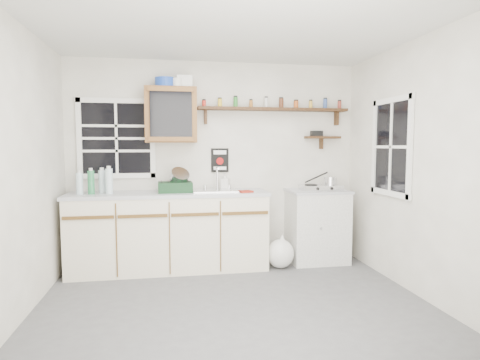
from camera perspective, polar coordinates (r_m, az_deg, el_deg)
name	(u,v)px	position (r m, az deg, el deg)	size (l,w,h in m)	color
room	(236,170)	(3.49, -0.54, 1.40)	(3.64, 3.24, 2.54)	#4D4E50
main_cabinet	(170,231)	(4.84, -9.97, -7.12)	(2.31, 0.63, 0.92)	beige
right_cabinet	(317,226)	(5.19, 10.87, -6.38)	(0.73, 0.57, 0.91)	#B9B8B2
sink	(215,190)	(4.80, -3.62, -1.48)	(0.52, 0.44, 0.29)	silver
upper_cabinet	(171,115)	(4.89, -9.79, 9.07)	(0.60, 0.32, 0.65)	brown
upper_cabinet_clutter	(173,82)	(4.93, -9.50, 13.53)	(0.44, 0.24, 0.14)	#183B9F
spice_shelf	(274,109)	(5.13, 4.87, 10.07)	(1.91, 0.18, 0.35)	black
secondary_shelf	(321,137)	(5.32, 11.39, 6.03)	(0.45, 0.16, 0.24)	black
warning_sign	(220,160)	(5.06, -2.88, 2.82)	(0.22, 0.02, 0.30)	black
window_back	(117,138)	(5.06, -17.16, 5.67)	(0.93, 0.03, 0.98)	black
window_right	(391,147)	(4.62, 20.74, 4.42)	(0.03, 0.78, 1.08)	black
water_bottles	(97,182)	(4.81, -19.67, -0.22)	(0.40, 0.18, 0.32)	silver
dish_rack	(176,184)	(4.76, -9.03, -0.57)	(0.40, 0.31, 0.30)	black
soap_bottle	(225,181)	(4.97, -2.14, -0.18)	(0.09, 0.10, 0.21)	white
rag	(246,191)	(4.67, 0.79, -1.64)	(0.15, 0.13, 0.02)	maroon
hotplate	(321,187)	(5.11, 11.41, -1.03)	(0.51, 0.27, 0.07)	silver
saucepan	(330,181)	(5.15, 12.65, -0.10)	(0.35, 0.28, 0.17)	silver
trash_bag	(280,253)	(4.89, 5.77, -10.32)	(0.37, 0.34, 0.43)	white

